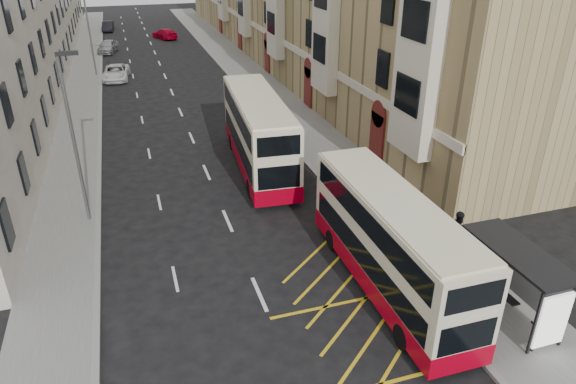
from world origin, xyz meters
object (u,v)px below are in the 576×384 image
object	(u,v)px
bus_shelter	(527,274)
white_van	(116,73)
car_red	(165,34)
litter_bin	(471,315)
car_silver	(108,46)
double_decker_front	(390,243)
pedestrian_near	(537,326)
pedestrian_mid	(459,231)
pedestrian_far	(404,217)
double_decker_rear	(258,133)
car_dark	(108,26)
street_lamp_far	(89,28)
street_lamp_near	(73,131)

from	to	relation	value
bus_shelter	white_van	distance (m)	42.44
car_red	litter_bin	bearing A→B (deg)	73.37
car_silver	car_red	distance (m)	10.27
bus_shelter	double_decker_front	world-z (taller)	double_decker_front
litter_bin	pedestrian_near	world-z (taller)	pedestrian_near
litter_bin	pedestrian_mid	xyz separation A→B (m)	(2.47, 4.41, 0.41)
double_decker_front	pedestrian_mid	distance (m)	4.39
pedestrian_mid	pedestrian_far	xyz separation A→B (m)	(-1.65, 1.83, 0.01)
bus_shelter	car_red	world-z (taller)	bus_shelter
double_decker_rear	car_dark	size ratio (longest dim) A/B	2.70
double_decker_front	car_silver	size ratio (longest dim) A/B	2.30
street_lamp_far	car_dark	bearing A→B (deg)	87.33
pedestrian_far	car_silver	size ratio (longest dim) A/B	0.42
double_decker_rear	street_lamp_far	bearing A→B (deg)	114.00
street_lamp_near	litter_bin	distance (m)	18.16
bus_shelter	car_dark	size ratio (longest dim) A/B	1.03
pedestrian_far	double_decker_rear	bearing A→B (deg)	-46.35
bus_shelter	pedestrian_far	size ratio (longest dim) A/B	2.30
pedestrian_near	car_dark	world-z (taller)	pedestrian_near
street_lamp_near	car_red	xyz separation A→B (m)	(8.45, 48.57, -3.96)
white_van	car_dark	distance (m)	29.18
double_decker_rear	pedestrian_far	world-z (taller)	double_decker_rear
car_silver	double_decker_rear	bearing A→B (deg)	-63.47
pedestrian_far	car_dark	size ratio (longest dim) A/B	0.45
street_lamp_near	pedestrian_far	world-z (taller)	street_lamp_near
bus_shelter	double_decker_rear	world-z (taller)	double_decker_rear
litter_bin	pedestrian_near	bearing A→B (deg)	-48.66
bus_shelter	pedestrian_near	xyz separation A→B (m)	(-0.46, -1.34, -1.08)
street_lamp_far	pedestrian_mid	bearing A→B (deg)	-67.90
pedestrian_near	pedestrian_far	xyz separation A→B (m)	(-0.55, 7.80, 0.01)
double_decker_front	pedestrian_mid	world-z (taller)	double_decker_front
street_lamp_near	car_red	size ratio (longest dim) A/B	1.71
street_lamp_near	car_silver	size ratio (longest dim) A/B	1.83
street_lamp_near	pedestrian_mid	world-z (taller)	street_lamp_near
double_decker_rear	car_silver	bearing A→B (deg)	106.71
street_lamp_far	double_decker_front	world-z (taller)	street_lamp_far
car_silver	pedestrian_mid	bearing A→B (deg)	-59.75
pedestrian_mid	car_red	xyz separation A→B (m)	(-6.88, 56.34, -0.39)
bus_shelter	car_silver	size ratio (longest dim) A/B	0.97
street_lamp_far	pedestrian_mid	world-z (taller)	street_lamp_far
double_decker_rear	car_silver	distance (m)	38.69
street_lamp_far	white_van	xyz separation A→B (m)	(1.81, -1.98, -3.95)
double_decker_front	car_silver	bearing A→B (deg)	101.90
street_lamp_far	bus_shelter	bearing A→B (deg)	-70.88
bus_shelter	car_red	size ratio (longest dim) A/B	0.91
white_van	double_decker_front	bearing A→B (deg)	-69.19
double_decker_front	white_van	bearing A→B (deg)	104.85
double_decker_rear	car_dark	world-z (taller)	double_decker_rear
double_decker_rear	bus_shelter	bearing A→B (deg)	-67.51
car_dark	car_red	size ratio (longest dim) A/B	0.88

